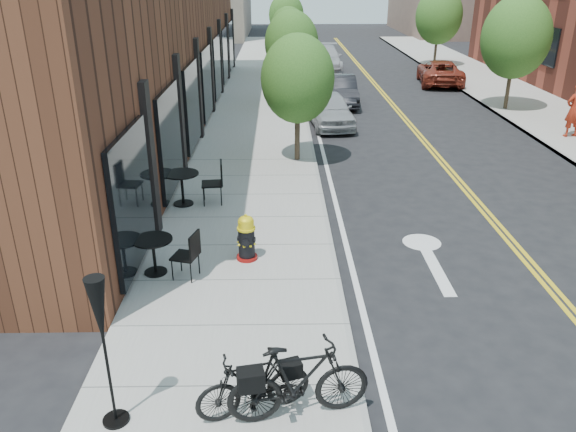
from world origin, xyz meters
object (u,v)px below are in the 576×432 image
object	(u,v)px
parked_car_a	(330,109)
parked_car_b	(340,91)
fire_hydrant	(246,238)
bicycle_left	(253,384)
parked_car_far	(440,72)
pedestrian	(575,110)
bistro_set_c	(182,184)
patio_umbrella	(101,322)
bicycle_right	(299,381)
parked_car_c	(324,59)
bistro_set_b	(154,251)

from	to	relation	value
parked_car_a	parked_car_b	size ratio (longest dim) A/B	0.98
fire_hydrant	bicycle_left	size ratio (longest dim) A/B	0.63
parked_car_far	pedestrian	size ratio (longest dim) A/B	2.40
parked_car_a	parked_car_far	world-z (taller)	parked_car_a
bicycle_left	bistro_set_c	distance (m)	7.65
patio_umbrella	parked_car_a	distance (m)	16.31
bicycle_left	patio_umbrella	xyz separation A→B (m)	(-1.81, -0.12, 1.07)
pedestrian	bistro_set_c	bearing A→B (deg)	15.57
parked_car_b	parked_car_far	size ratio (longest dim) A/B	0.85
fire_hydrant	bicycle_right	xyz separation A→B (m)	(0.91, -4.46, 0.10)
fire_hydrant	bicycle_left	bearing A→B (deg)	-71.21
fire_hydrant	pedestrian	bearing A→B (deg)	54.21
bistro_set_c	parked_car_far	size ratio (longest dim) A/B	0.45
fire_hydrant	bistro_set_c	xyz separation A→B (m)	(-1.76, 2.97, 0.08)
bistro_set_c	parked_car_a	xyz separation A→B (m)	(4.40, 8.26, -0.02)
patio_umbrella	bistro_set_c	bearing A→B (deg)	92.04
parked_car_c	pedestrian	world-z (taller)	pedestrian
bistro_set_c	pedestrian	xyz separation A→B (m)	(12.83, 6.17, 0.40)
fire_hydrant	bistro_set_c	distance (m)	3.45
parked_car_b	parked_car_c	xyz separation A→B (m)	(0.00, 9.42, 0.09)
bistro_set_b	bicycle_right	bearing A→B (deg)	-39.72
bicycle_left	parked_car_a	bearing A→B (deg)	153.10
parked_car_b	bistro_set_c	bearing A→B (deg)	-112.79
bistro_set_c	bistro_set_b	bearing A→B (deg)	-96.08
parked_car_far	pedestrian	bearing A→B (deg)	107.60
bicycle_left	parked_car_far	size ratio (longest dim) A/B	0.34
patio_umbrella	parked_car_a	world-z (taller)	patio_umbrella
patio_umbrella	parked_car_c	bearing A→B (deg)	80.33
parked_car_a	parked_car_c	xyz separation A→B (m)	(0.80, 13.21, 0.08)
parked_car_a	parked_car_c	world-z (taller)	parked_car_c
bicycle_right	parked_car_far	xyz separation A→B (m)	(8.33, 24.38, -0.05)
parked_car_b	parked_car_c	size ratio (longest dim) A/B	0.77
bistro_set_b	parked_car_a	bearing A→B (deg)	85.46
fire_hydrant	pedestrian	world-z (taller)	pedestrian
pedestrian	bicycle_left	bearing A→B (deg)	41.41
parked_car_a	parked_car_b	distance (m)	3.87
parked_car_c	pedestrian	xyz separation A→B (m)	(7.63, -15.30, 0.34)
bicycle_right	parked_car_a	distance (m)	15.79
parked_car_b	parked_car_c	world-z (taller)	parked_car_c
fire_hydrant	patio_umbrella	size ratio (longest dim) A/B	0.46
bistro_set_b	pedestrian	size ratio (longest dim) A/B	0.96
bicycle_right	pedestrian	bearing A→B (deg)	-47.49
fire_hydrant	patio_umbrella	bearing A→B (deg)	-93.61
fire_hydrant	parked_car_c	bearing A→B (deg)	96.67
pedestrian	patio_umbrella	bearing A→B (deg)	37.27
bistro_set_b	parked_car_c	bearing A→B (deg)	94.18
bicycle_right	parked_car_a	world-z (taller)	parked_car_a
fire_hydrant	parked_car_c	distance (m)	24.68
parked_car_c	bistro_set_b	bearing A→B (deg)	-99.05
pedestrian	bistro_set_b	bearing A→B (deg)	26.97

